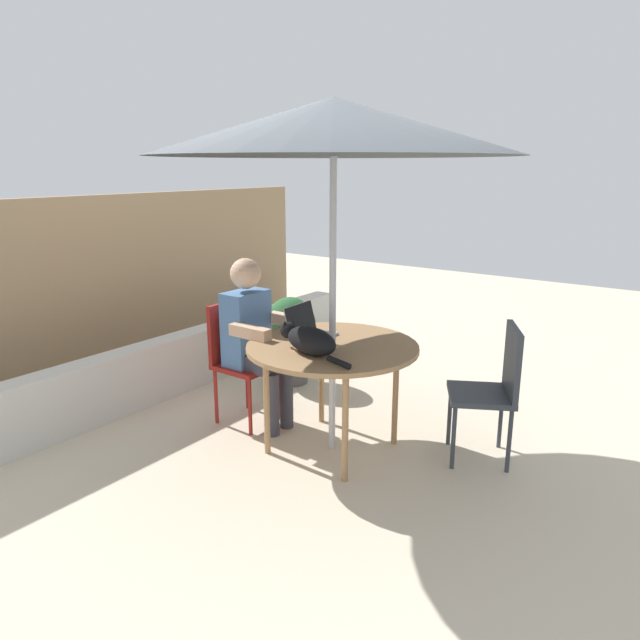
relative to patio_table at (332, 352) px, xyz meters
The scene contains 11 objects.
ground_plane 0.69m from the patio_table, ahead, with size 14.00×14.00×0.00m, color beige.
fence_back 2.47m from the patio_table, 90.00° to the left, with size 5.04×0.08×1.63m, color #937756.
planter_wall_low 1.73m from the patio_table, 90.00° to the left, with size 4.53×0.20×0.49m, color beige.
patio_table is the anchor object (origin of this frame).
patio_umbrella 1.41m from the patio_table, ahead, with size 2.25×2.25×2.26m.
chair_occupied 0.86m from the patio_table, 90.00° to the left, with size 0.40×0.40×0.90m.
chair_empty 1.06m from the patio_table, 62.05° to the right, with size 0.54×0.54×0.90m.
person_seated 0.69m from the patio_table, 90.00° to the left, with size 0.48×0.48×1.24m.
laptop 0.28m from the patio_table, 77.32° to the left, with size 0.31×0.26×0.21m.
cat 0.27m from the patio_table, behind, with size 0.28×0.63×0.17m.
potted_plant_near_fence 1.34m from the patio_table, 50.84° to the left, with size 0.46×0.46×0.77m.
Camera 1 is at (-3.01, -2.08, 1.87)m, focal length 32.98 mm.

